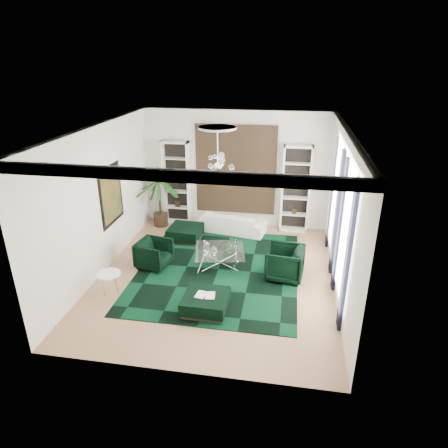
% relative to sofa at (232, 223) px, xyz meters
% --- Properties ---
extents(floor, '(6.00, 7.00, 0.02)m').
position_rel_sofa_xyz_m(floor, '(0.00, -2.85, -0.32)').
color(floor, tan).
rests_on(floor, ground).
extents(ceiling, '(6.00, 7.00, 0.02)m').
position_rel_sofa_xyz_m(ceiling, '(0.00, -2.85, 3.50)').
color(ceiling, white).
rests_on(ceiling, ground).
extents(wall_back, '(6.00, 0.02, 3.80)m').
position_rel_sofa_xyz_m(wall_back, '(0.00, 0.66, 1.59)').
color(wall_back, white).
rests_on(wall_back, ground).
extents(wall_front, '(6.00, 0.02, 3.80)m').
position_rel_sofa_xyz_m(wall_front, '(0.00, -6.36, 1.59)').
color(wall_front, white).
rests_on(wall_front, ground).
extents(wall_left, '(0.02, 7.00, 3.80)m').
position_rel_sofa_xyz_m(wall_left, '(-3.01, -2.85, 1.59)').
color(wall_left, white).
rests_on(wall_left, ground).
extents(wall_right, '(0.02, 7.00, 3.80)m').
position_rel_sofa_xyz_m(wall_right, '(3.01, -2.85, 1.59)').
color(wall_right, white).
rests_on(wall_right, ground).
extents(crown_molding, '(6.00, 7.00, 0.18)m').
position_rel_sofa_xyz_m(crown_molding, '(0.00, -2.85, 3.39)').
color(crown_molding, white).
rests_on(crown_molding, ceiling).
extents(ceiling_medallion, '(0.90, 0.90, 0.05)m').
position_rel_sofa_xyz_m(ceiling_medallion, '(0.00, -2.55, 3.46)').
color(ceiling_medallion, white).
rests_on(ceiling_medallion, ceiling).
extents(tapestry, '(2.50, 0.06, 2.80)m').
position_rel_sofa_xyz_m(tapestry, '(0.00, 0.61, 1.59)').
color(tapestry, black).
rests_on(tapestry, wall_back).
extents(shelving_left, '(0.90, 0.38, 2.80)m').
position_rel_sofa_xyz_m(shelving_left, '(-1.95, 0.46, 1.09)').
color(shelving_left, white).
rests_on(shelving_left, floor).
extents(shelving_right, '(0.90, 0.38, 2.80)m').
position_rel_sofa_xyz_m(shelving_right, '(1.95, 0.46, 1.09)').
color(shelving_right, white).
rests_on(shelving_right, floor).
extents(painting, '(0.04, 1.30, 1.60)m').
position_rel_sofa_xyz_m(painting, '(-2.97, -2.25, 1.54)').
color(painting, black).
rests_on(painting, wall_left).
extents(window_near, '(0.03, 1.10, 2.90)m').
position_rel_sofa_xyz_m(window_near, '(2.99, -3.75, 1.59)').
color(window_near, white).
rests_on(window_near, wall_right).
extents(curtain_near_a, '(0.07, 0.30, 3.25)m').
position_rel_sofa_xyz_m(curtain_near_a, '(2.96, -4.53, 1.34)').
color(curtain_near_a, black).
rests_on(curtain_near_a, floor).
extents(curtain_near_b, '(0.07, 0.30, 3.25)m').
position_rel_sofa_xyz_m(curtain_near_b, '(2.96, -2.97, 1.34)').
color(curtain_near_b, black).
rests_on(curtain_near_b, floor).
extents(window_far, '(0.03, 1.10, 2.90)m').
position_rel_sofa_xyz_m(window_far, '(2.99, -1.35, 1.59)').
color(window_far, white).
rests_on(window_far, wall_right).
extents(curtain_far_a, '(0.07, 0.30, 3.25)m').
position_rel_sofa_xyz_m(curtain_far_a, '(2.96, -2.13, 1.34)').
color(curtain_far_a, black).
rests_on(curtain_far_a, floor).
extents(curtain_far_b, '(0.07, 0.30, 3.25)m').
position_rel_sofa_xyz_m(curtain_far_b, '(2.96, -0.57, 1.34)').
color(curtain_far_b, black).
rests_on(curtain_far_b, floor).
extents(rug, '(4.20, 5.00, 0.02)m').
position_rel_sofa_xyz_m(rug, '(0.00, -2.55, -0.30)').
color(rug, black).
rests_on(rug, floor).
extents(sofa, '(2.25, 1.20, 0.62)m').
position_rel_sofa_xyz_m(sofa, '(0.00, 0.00, 0.00)').
color(sofa, white).
rests_on(sofa, floor).
extents(armchair_left, '(0.97, 0.95, 0.76)m').
position_rel_sofa_xyz_m(armchair_left, '(-1.75, -2.65, 0.07)').
color(armchair_left, black).
rests_on(armchair_left, floor).
extents(armchair_right, '(1.04, 1.02, 0.86)m').
position_rel_sofa_xyz_m(armchair_right, '(1.75, -2.65, 0.12)').
color(armchair_right, black).
rests_on(armchair_right, floor).
extents(coffee_table, '(1.53, 1.53, 0.45)m').
position_rel_sofa_xyz_m(coffee_table, '(0.00, -2.30, -0.09)').
color(coffee_table, white).
rests_on(coffee_table, floor).
extents(ottoman_side, '(1.01, 1.01, 0.43)m').
position_rel_sofa_xyz_m(ottoman_side, '(-1.35, -0.85, -0.10)').
color(ottoman_side, black).
rests_on(ottoman_side, floor).
extents(ottoman_front, '(1.00, 1.00, 0.39)m').
position_rel_sofa_xyz_m(ottoman_front, '(0.05, -4.40, -0.12)').
color(ottoman_front, black).
rests_on(ottoman_front, floor).
extents(book, '(0.44, 0.29, 0.03)m').
position_rel_sofa_xyz_m(book, '(0.05, -4.40, 0.09)').
color(book, white).
rests_on(book, ottoman_front).
extents(side_table, '(0.63, 0.63, 0.56)m').
position_rel_sofa_xyz_m(side_table, '(-2.35, -4.15, -0.03)').
color(side_table, white).
rests_on(side_table, floor).
extents(palm, '(1.79, 1.79, 2.59)m').
position_rel_sofa_xyz_m(palm, '(-2.45, 0.10, 0.98)').
color(palm, '#194A16').
rests_on(palm, floor).
extents(chandelier, '(0.87, 0.87, 0.71)m').
position_rel_sofa_xyz_m(chandelier, '(0.00, -2.55, 2.54)').
color(chandelier, white).
rests_on(chandelier, ceiling).
extents(table_plant, '(0.15, 0.14, 0.22)m').
position_rel_sofa_xyz_m(table_plant, '(0.33, -2.57, 0.25)').
color(table_plant, '#194A16').
rests_on(table_plant, coffee_table).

